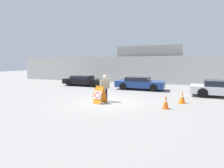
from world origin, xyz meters
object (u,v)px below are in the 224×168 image
at_px(traffic_cone_mid, 166,102).
at_px(traffic_cone_near, 95,91).
at_px(barricade_sign, 100,95).
at_px(traffic_cone_far, 182,97).
at_px(security_guard, 105,87).
at_px(parked_car_front_coupe, 84,80).
at_px(parked_car_rear_sedan, 140,83).
at_px(parked_car_far_side, 222,89).

bearing_deg(traffic_cone_mid, traffic_cone_near, 158.61).
xyz_separation_m(barricade_sign, traffic_cone_far, (4.79, 1.71, -0.16)).
distance_m(security_guard, traffic_cone_near, 2.04).
distance_m(traffic_cone_near, parked_car_front_coupe, 6.49).
bearing_deg(parked_car_rear_sedan, traffic_cone_mid, -65.71).
distance_m(traffic_cone_mid, parked_car_front_coupe, 11.54).
height_order(security_guard, traffic_cone_far, security_guard).
bearing_deg(parked_car_far_side, parked_car_rear_sedan, 170.37).
height_order(barricade_sign, traffic_cone_near, barricade_sign).
relative_size(security_guard, traffic_cone_far, 2.28).
bearing_deg(barricade_sign, parked_car_rear_sedan, 93.55).
bearing_deg(traffic_cone_far, parked_car_far_side, 47.64).
xyz_separation_m(traffic_cone_near, parked_car_far_side, (8.80, 2.77, 0.26)).
height_order(traffic_cone_near, traffic_cone_far, traffic_cone_far).
height_order(security_guard, parked_car_rear_sedan, security_guard).
bearing_deg(barricade_sign, parked_car_front_coupe, 139.58).
height_order(barricade_sign, parked_car_front_coupe, parked_car_front_coupe).
distance_m(parked_car_front_coupe, parked_car_rear_sedan, 6.37).
xyz_separation_m(security_guard, parked_car_front_coupe, (-5.20, 6.63, -0.37)).
bearing_deg(traffic_cone_far, parked_car_front_coupe, 150.90).
bearing_deg(traffic_cone_far, traffic_cone_mid, -117.18).
height_order(traffic_cone_mid, traffic_cone_far, traffic_cone_mid).
height_order(parked_car_front_coupe, parked_car_far_side, parked_car_far_side).
bearing_deg(traffic_cone_near, security_guard, -46.79).
bearing_deg(traffic_cone_near, parked_car_far_side, 17.45).
relative_size(traffic_cone_mid, parked_car_rear_sedan, 0.17).
bearing_deg(parked_car_front_coupe, barricade_sign, -53.73).
relative_size(barricade_sign, security_guard, 0.62).
height_order(barricade_sign, traffic_cone_mid, barricade_sign).
height_order(security_guard, traffic_cone_near, security_guard).
distance_m(security_guard, parked_car_front_coupe, 8.44).
bearing_deg(parked_car_far_side, parked_car_front_coupe, 174.58).
relative_size(parked_car_front_coupe, parked_car_far_side, 1.02).
bearing_deg(parked_car_rear_sedan, parked_car_front_coupe, 175.32).
xyz_separation_m(traffic_cone_mid, traffic_cone_far, (0.88, 1.72, -0.00)).
bearing_deg(traffic_cone_mid, barricade_sign, 179.79).
relative_size(traffic_cone_near, traffic_cone_far, 0.97).
height_order(traffic_cone_near, traffic_cone_mid, traffic_cone_mid).
bearing_deg(parked_car_front_coupe, parked_car_far_side, -9.88).
bearing_deg(parked_car_rear_sedan, parked_car_far_side, -13.23).
relative_size(traffic_cone_mid, parked_car_front_coupe, 0.17).
xyz_separation_m(parked_car_front_coupe, parked_car_far_side, (12.67, -2.45, 0.04)).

